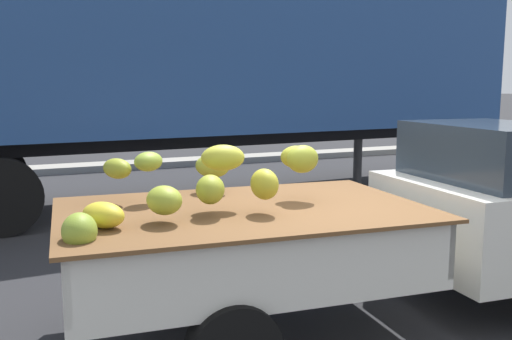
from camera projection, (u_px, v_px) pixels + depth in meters
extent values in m
plane|color=#28282B|center=(344.00, 321.00, 4.95)|extent=(220.00, 220.00, 0.00)
cube|color=gray|center=(122.00, 166.00, 13.97)|extent=(80.00, 0.80, 0.16)
cube|color=silver|center=(506.00, 219.00, 5.38)|extent=(2.15, 1.88, 0.78)
cube|color=#28333D|center=(493.00, 152.00, 5.22)|extent=(1.23, 1.59, 0.52)
cube|color=silver|center=(243.00, 269.00, 4.57)|extent=(2.90, 1.95, 0.08)
cube|color=silver|center=(217.00, 215.00, 5.30)|extent=(2.75, 0.30, 0.44)
cube|color=silver|center=(281.00, 269.00, 3.76)|extent=(2.75, 0.30, 0.44)
cube|color=silver|center=(390.00, 224.00, 4.96)|extent=(0.21, 1.70, 0.44)
cube|color=silver|center=(66.00, 254.00, 4.10)|extent=(0.21, 1.70, 0.44)
cube|color=#B21914|center=(216.00, 219.00, 5.34)|extent=(2.63, 0.25, 0.07)
cube|color=brown|center=(243.00, 210.00, 4.50)|extent=(3.03, 2.08, 0.03)
ellipsoid|color=#89A332|center=(148.00, 162.00, 4.66)|extent=(0.35, 0.35, 0.16)
ellipsoid|color=#96A730|center=(212.00, 166.00, 5.11)|extent=(0.39, 0.41, 0.21)
ellipsoid|color=#9BA62D|center=(303.00, 159.00, 4.73)|extent=(0.33, 0.28, 0.23)
ellipsoid|color=gold|center=(223.00, 158.00, 4.43)|extent=(0.38, 0.30, 0.20)
ellipsoid|color=#A5A82B|center=(297.00, 157.00, 4.79)|extent=(0.36, 0.34, 0.19)
ellipsoid|color=gold|center=(264.00, 184.00, 4.26)|extent=(0.20, 0.28, 0.24)
ellipsoid|color=#98A32C|center=(210.00, 189.00, 4.18)|extent=(0.30, 0.34, 0.22)
ellipsoid|color=#95A52F|center=(164.00, 200.00, 3.97)|extent=(0.28, 0.33, 0.21)
ellipsoid|color=#949F2A|center=(117.00, 169.00, 4.65)|extent=(0.29, 0.36, 0.17)
ellipsoid|color=gold|center=(103.00, 215.00, 3.84)|extent=(0.37, 0.41, 0.18)
ellipsoid|color=olive|center=(79.00, 231.00, 3.57)|extent=(0.26, 0.32, 0.23)
cylinder|color=black|center=(452.00, 243.00, 6.23)|extent=(0.66, 0.26, 0.64)
cylinder|color=black|center=(184.00, 272.00, 5.27)|extent=(0.66, 0.26, 0.64)
cube|color=navy|center=(211.00, 54.00, 10.06)|extent=(12.11, 3.08, 2.70)
cube|color=black|center=(212.00, 138.00, 10.28)|extent=(11.05, 0.94, 0.30)
cylinder|color=black|center=(2.00, 197.00, 7.69)|extent=(1.09, 0.35, 1.08)
cylinder|color=#38383A|center=(358.00, 154.00, 11.83)|extent=(0.18, 0.18, 1.25)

